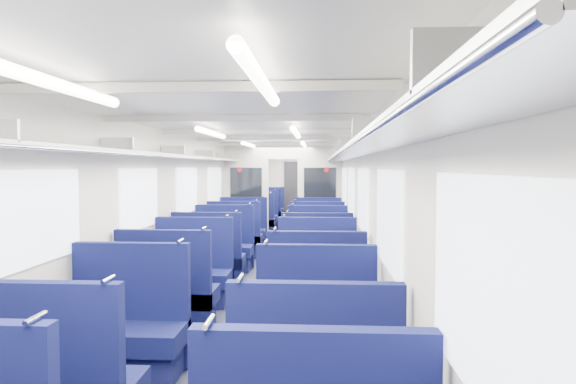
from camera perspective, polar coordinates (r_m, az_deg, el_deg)
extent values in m
cube|color=black|center=(9.36, -1.83, -8.38)|extent=(2.80, 18.00, 0.01)
cube|color=silver|center=(9.19, -1.86, 6.13)|extent=(2.80, 18.00, 0.01)
cube|color=beige|center=(9.43, -10.34, -1.13)|extent=(0.02, 18.00, 2.35)
cube|color=#11143A|center=(9.52, -10.21, -6.09)|extent=(0.03, 17.90, 0.70)
cube|color=beige|center=(9.18, 6.89, -1.22)|extent=(0.02, 18.00, 2.35)
cube|color=#11143A|center=(9.27, 6.77, -6.31)|extent=(0.03, 17.90, 0.70)
cube|color=beige|center=(18.17, 0.78, 0.80)|extent=(2.80, 0.02, 2.35)
cube|color=#B2B5BA|center=(9.37, -9.31, 3.71)|extent=(0.34, 17.40, 0.04)
cylinder|color=silver|center=(9.33, -8.23, 3.60)|extent=(0.02, 17.40, 0.02)
cube|color=#B2B5BA|center=(5.55, -18.53, 5.06)|extent=(0.34, 0.03, 0.14)
cube|color=#B2B5BA|center=(7.44, -12.74, 4.53)|extent=(0.34, 0.03, 0.14)
cube|color=#B2B5BA|center=(9.37, -9.32, 4.20)|extent=(0.34, 0.03, 0.14)
cube|color=#B2B5BA|center=(11.33, -7.08, 3.97)|extent=(0.34, 0.03, 0.14)
cube|color=#B2B5BA|center=(13.30, -5.50, 3.81)|extent=(0.34, 0.03, 0.14)
cube|color=#B2B5BA|center=(15.28, -4.33, 3.69)|extent=(0.34, 0.03, 0.14)
cube|color=#B2B5BA|center=(17.27, -3.43, 3.59)|extent=(0.34, 0.03, 0.14)
cube|color=#B2B5BA|center=(9.15, 5.80, 3.76)|extent=(0.34, 17.40, 0.04)
cylinder|color=silver|center=(9.14, 4.67, 3.64)|extent=(0.02, 17.40, 0.02)
cube|color=#B2B5BA|center=(1.22, 21.67, 13.44)|extent=(0.34, 0.03, 0.14)
cube|color=#B2B5BA|center=(3.17, 10.24, 6.93)|extent=(0.34, 0.03, 0.14)
cube|color=#B2B5BA|center=(5.16, 7.61, 5.36)|extent=(0.34, 0.03, 0.14)
cube|color=#B2B5BA|center=(7.15, 6.45, 4.65)|extent=(0.34, 0.03, 0.14)
cube|color=#B2B5BA|center=(9.15, 5.80, 4.26)|extent=(0.34, 0.03, 0.14)
cube|color=#B2B5BA|center=(11.15, 5.38, 4.00)|extent=(0.34, 0.03, 0.14)
cube|color=#B2B5BA|center=(13.15, 5.09, 3.83)|extent=(0.34, 0.03, 0.14)
cube|color=#B2B5BA|center=(15.15, 4.88, 3.70)|extent=(0.34, 0.03, 0.14)
cube|color=#B2B5BA|center=(17.15, 4.71, 3.59)|extent=(0.34, 0.03, 0.14)
cube|color=white|center=(4.54, -25.96, -2.51)|extent=(0.02, 1.30, 0.75)
cube|color=white|center=(6.64, -16.17, -0.74)|extent=(0.02, 1.30, 0.75)
cube|color=white|center=(8.84, -11.16, 0.18)|extent=(0.02, 1.30, 0.75)
cube|color=white|center=(11.07, -8.15, 0.73)|extent=(0.02, 1.30, 0.75)
cube|color=white|center=(13.83, -5.82, 1.16)|extent=(0.02, 1.30, 0.75)
cube|color=white|center=(16.10, -4.50, 1.40)|extent=(0.02, 1.30, 0.75)
cube|color=white|center=(1.77, 21.16, -10.46)|extent=(0.02, 1.30, 0.75)
cube|color=white|center=(4.00, 11.09, -2.98)|extent=(0.02, 1.30, 0.75)
cube|color=white|center=(6.28, 8.30, -0.86)|extent=(0.02, 1.30, 0.75)
cube|color=white|center=(8.57, 7.01, 0.13)|extent=(0.02, 1.30, 0.75)
cube|color=white|center=(10.86, 6.26, 0.71)|extent=(0.02, 1.30, 0.75)
cube|color=white|center=(13.66, 5.69, 1.14)|extent=(0.02, 1.30, 0.75)
cube|color=white|center=(15.95, 5.37, 1.39)|extent=(0.02, 1.30, 0.75)
cube|color=beige|center=(3.29, -11.78, 11.32)|extent=(2.70, 0.06, 0.06)
cube|color=beige|center=(5.23, -5.96, 8.18)|extent=(2.70, 0.06, 0.06)
cube|color=beige|center=(7.21, -3.34, 6.72)|extent=(2.70, 0.06, 0.06)
cube|color=beige|center=(9.19, -1.85, 5.89)|extent=(2.70, 0.06, 0.06)
cube|color=beige|center=(11.18, -0.90, 5.34)|extent=(2.70, 0.06, 0.06)
cube|color=beige|center=(13.18, -0.24, 4.97)|extent=(2.70, 0.06, 0.06)
cube|color=beige|center=(15.17, 0.25, 4.69)|extent=(2.70, 0.06, 0.06)
cube|color=beige|center=(17.17, 0.63, 4.47)|extent=(2.70, 0.06, 0.06)
cylinder|color=white|center=(3.02, -24.67, 10.93)|extent=(0.07, 1.60, 0.07)
cylinder|color=white|center=(6.80, -8.48, 6.51)|extent=(0.07, 1.60, 0.07)
cylinder|color=white|center=(10.25, -4.41, 5.29)|extent=(0.07, 1.60, 0.07)
cylinder|color=white|center=(14.71, -2.00, 4.55)|extent=(0.07, 1.60, 0.07)
cylinder|color=white|center=(2.69, -3.05, 12.21)|extent=(0.07, 1.60, 0.07)
cylinder|color=white|center=(6.66, 0.88, 6.62)|extent=(0.07, 1.60, 0.07)
cylinder|color=white|center=(10.15, 1.78, 5.31)|extent=(0.07, 1.60, 0.07)
cylinder|color=white|center=(14.65, 2.30, 4.55)|extent=(0.07, 1.60, 0.07)
cube|color=black|center=(18.12, 0.77, 0.24)|extent=(0.75, 0.06, 2.00)
cube|color=beige|center=(12.20, -4.67, -0.21)|extent=(1.05, 0.08, 2.35)
cube|color=black|center=(12.14, -4.70, 0.84)|extent=(0.76, 0.02, 0.80)
cylinder|color=#B60C1F|center=(12.15, -5.41, 2.49)|extent=(0.12, 0.01, 0.12)
cube|color=beige|center=(12.08, 3.58, -0.23)|extent=(1.05, 0.08, 2.35)
cube|color=black|center=(12.02, 3.58, 0.83)|extent=(0.76, 0.02, 0.80)
cylinder|color=#B60C1F|center=(12.01, 4.30, 2.49)|extent=(0.12, 0.01, 0.12)
cube|color=beige|center=(12.10, -0.57, 4.52)|extent=(0.70, 0.08, 0.35)
cylinder|color=silver|center=(2.54, -26.37, -12.48)|extent=(0.02, 0.16, 0.02)
cylinder|color=silver|center=(2.27, -8.82, -14.12)|extent=(0.02, 0.16, 0.02)
cube|color=#0E1346|center=(3.57, -26.21, -17.78)|extent=(1.05, 0.10, 1.12)
cylinder|color=silver|center=(3.22, -19.44, -9.15)|extent=(0.02, 0.16, 0.02)
cube|color=#0E1346|center=(3.23, 3.02, -19.76)|extent=(1.05, 0.10, 1.12)
cylinder|color=silver|center=(3.09, -5.36, -9.50)|extent=(0.02, 0.16, 0.02)
cube|color=#0E1346|center=(4.78, -17.93, -15.09)|extent=(1.05, 0.55, 0.18)
cube|color=#0E113A|center=(4.85, -17.89, -17.63)|extent=(0.97, 0.44, 0.27)
cube|color=#0E1346|center=(4.92, -17.00, -11.89)|extent=(1.05, 0.10, 1.12)
cylinder|color=silver|center=(4.67, -11.95, -5.34)|extent=(0.02, 0.16, 0.02)
cube|color=#0E1346|center=(4.46, 3.14, -16.28)|extent=(1.05, 0.55, 0.18)
cube|color=#0E113A|center=(4.54, 3.14, -18.97)|extent=(0.97, 0.44, 0.27)
cube|color=#0E1346|center=(4.61, 3.17, -12.77)|extent=(1.05, 0.10, 1.12)
cylinder|color=silver|center=(4.51, -2.51, -5.57)|extent=(0.02, 0.16, 0.02)
cube|color=#0E1346|center=(6.04, -13.05, -11.23)|extent=(1.05, 0.55, 0.18)
cube|color=#0E113A|center=(6.10, -13.03, -13.29)|extent=(0.97, 0.44, 0.27)
cube|color=#0E1346|center=(5.78, -13.72, -9.64)|extent=(1.05, 0.10, 1.12)
cylinder|color=silver|center=(5.57, -9.39, -4.00)|extent=(0.02, 0.16, 0.02)
cube|color=#0E1346|center=(5.78, 3.22, -11.81)|extent=(1.05, 0.55, 0.18)
cube|color=#0E113A|center=(5.84, 3.22, -13.95)|extent=(0.97, 0.44, 0.27)
cube|color=#0E1346|center=(5.51, 3.22, -10.18)|extent=(1.05, 0.10, 1.12)
cylinder|color=silver|center=(5.43, -1.49, -4.14)|extent=(0.02, 0.16, 0.02)
cube|color=#0E1346|center=(6.92, -10.80, -9.39)|extent=(1.05, 0.55, 0.18)
cube|color=#0E113A|center=(6.98, -10.79, -11.20)|extent=(0.97, 0.44, 0.27)
cube|color=#0E1346|center=(7.10, -10.37, -7.27)|extent=(1.05, 0.10, 1.12)
cylinder|color=silver|center=(6.93, -6.82, -2.65)|extent=(0.02, 0.16, 0.02)
cube|color=#0E1346|center=(6.79, 3.26, -9.59)|extent=(1.05, 0.55, 0.18)
cube|color=#0E113A|center=(6.84, 3.26, -11.44)|extent=(0.97, 0.44, 0.27)
cube|color=#0E1346|center=(6.97, 3.27, -7.42)|extent=(1.05, 0.10, 1.12)
cylinder|color=silver|center=(6.90, -0.42, -2.64)|extent=(0.02, 0.16, 0.02)
cube|color=#0E1346|center=(8.06, -8.71, -7.64)|extent=(1.05, 0.55, 0.18)
cube|color=#0E113A|center=(8.10, -8.70, -9.21)|extent=(0.97, 0.44, 0.27)
cube|color=#0E1346|center=(7.80, -9.07, -6.34)|extent=(1.05, 0.10, 1.12)
cylinder|color=silver|center=(7.65, -5.84, -2.12)|extent=(0.02, 0.16, 0.02)
cube|color=#0E1346|center=(7.89, 3.29, -7.83)|extent=(1.05, 0.55, 0.18)
cube|color=#0E113A|center=(7.94, 3.29, -9.43)|extent=(0.97, 0.44, 0.27)
cube|color=#0E1346|center=(7.63, 3.29, -6.52)|extent=(1.05, 0.10, 1.12)
cylinder|color=silver|center=(7.57, -0.07, -2.16)|extent=(0.02, 0.16, 0.02)
cube|color=#0E1346|center=(9.07, -7.31, -6.45)|extent=(1.05, 0.55, 0.18)
cube|color=#0E113A|center=(9.11, -7.30, -7.85)|extent=(0.97, 0.44, 0.27)
cube|color=#0E1346|center=(9.25, -7.05, -4.89)|extent=(1.05, 0.10, 1.12)
cylinder|color=silver|center=(9.12, -4.32, -1.31)|extent=(0.02, 0.16, 0.02)
cube|color=#0E1346|center=(8.87, 3.31, -6.64)|extent=(1.05, 0.55, 0.18)
cube|color=#0E113A|center=(8.91, 3.31, -8.07)|extent=(0.97, 0.44, 0.27)
cube|color=#0E1346|center=(9.06, 3.32, -5.03)|extent=(1.05, 0.10, 1.12)
cylinder|color=silver|center=(9.01, 0.49, -1.36)|extent=(0.02, 0.16, 0.02)
cube|color=#0E1346|center=(10.43, -5.86, -5.23)|extent=(1.05, 0.55, 0.18)
cube|color=#0E113A|center=(10.46, -5.86, -6.45)|extent=(0.97, 0.44, 0.27)
cube|color=#0E1346|center=(10.18, -6.08, -4.18)|extent=(1.05, 0.10, 1.12)
cylinder|color=silver|center=(10.06, -3.59, -0.92)|extent=(0.02, 0.16, 0.02)
cube|color=#0E1346|center=(10.30, 3.33, -5.31)|extent=(1.05, 0.55, 0.18)
cube|color=#0E113A|center=(10.34, 3.33, -6.55)|extent=(0.97, 0.44, 0.27)
cube|color=#0E1346|center=(10.05, 3.33, -4.25)|extent=(1.05, 0.10, 1.12)
cylinder|color=silver|center=(10.01, 0.79, -0.94)|extent=(0.02, 0.16, 0.02)
cube|color=#0E1346|center=(11.30, -5.13, -4.60)|extent=(1.05, 0.55, 0.18)
cube|color=#0E113A|center=(11.33, -5.13, -5.73)|extent=(0.97, 0.44, 0.27)
cube|color=#0E1346|center=(11.49, -4.97, -3.37)|extent=(1.05, 0.10, 1.12)
cylinder|color=silver|center=(11.39, -2.76, -0.48)|extent=(0.02, 0.16, 0.02)
cube|color=#0E1346|center=(11.14, 3.34, -4.70)|extent=(1.05, 0.55, 0.18)
cube|color=#0E113A|center=(11.17, 3.34, -5.85)|extent=(0.97, 0.44, 0.27)
cube|color=#0E1346|center=(11.33, 3.35, -3.45)|extent=(1.05, 0.10, 1.12)
cylinder|color=silver|center=(11.30, 1.10, -0.51)|extent=(0.02, 0.16, 0.02)
cube|color=#0E1346|center=(13.51, -3.71, -3.38)|extent=(1.05, 0.55, 0.18)
cube|color=#0E113A|center=(13.53, -3.70, -4.32)|extent=(0.97, 0.44, 0.27)
cube|color=#0E1346|center=(13.26, -3.83, -2.53)|extent=(1.05, 0.10, 1.12)
cylinder|color=silver|center=(13.17, -1.92, -0.03)|extent=(0.02, 0.16, 0.02)
cube|color=#0E1346|center=(13.47, 3.37, -3.39)|extent=(1.05, 0.55, 0.18)
cube|color=#0E113A|center=(13.49, 3.36, -4.34)|extent=(0.97, 0.44, 0.27)
cube|color=#0E1346|center=(13.22, 3.37, -2.55)|extent=(1.05, 0.10, 1.12)
cylinder|color=silver|center=(13.19, 1.44, -0.03)|extent=(0.02, 0.16, 0.02)
cube|color=#0E1346|center=(14.42, -3.24, -2.98)|extent=(1.05, 0.55, 0.18)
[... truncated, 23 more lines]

